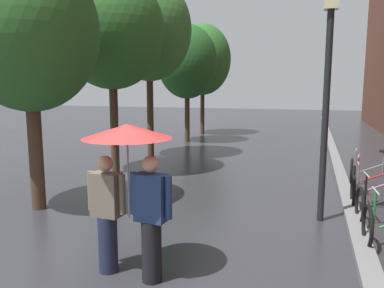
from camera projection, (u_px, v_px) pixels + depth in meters
name	position (u px, v px, depth m)	size (l,w,h in m)	color
kerb_strip	(335.00, 158.00, 13.10)	(0.30, 36.00, 0.12)	slate
street_tree_0	(28.00, 32.00, 7.33)	(2.73, 2.73, 5.17)	#473323
street_tree_1	(111.00, 31.00, 10.54)	(2.97, 2.97, 5.69)	#473323
street_tree_2	(149.00, 30.00, 12.96)	(2.94, 2.94, 6.21)	#473323
street_tree_3	(187.00, 62.00, 16.88)	(2.69, 2.69, 5.27)	#473323
street_tree_4	(203.00, 60.00, 19.70)	(2.94, 2.94, 5.75)	#473323
parked_bicycle_2	(380.00, 192.00, 7.72)	(1.10, 0.73, 0.96)	black
parked_bicycle_3	(378.00, 181.00, 8.59)	(1.16, 0.84, 0.96)	black
parked_bicycle_4	(373.00, 172.00, 9.49)	(1.15, 0.82, 0.96)	black
couple_under_umbrella	(128.00, 176.00, 4.87)	(1.26, 1.14, 2.04)	#1E233D
street_lamp_post	(327.00, 91.00, 6.79)	(0.24, 0.24, 4.16)	black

